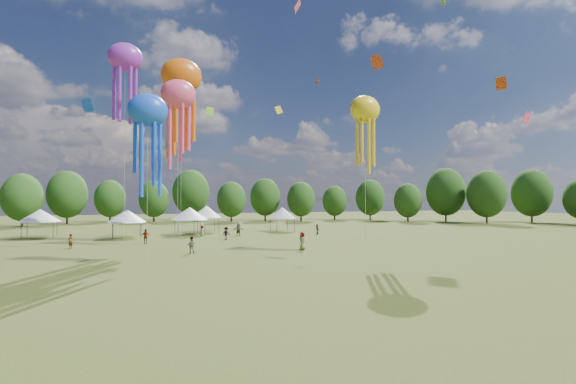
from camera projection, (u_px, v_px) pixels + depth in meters
name	position (u px, v px, depth m)	size (l,w,h in m)	color
ground	(474.00, 351.00, 14.82)	(300.00, 300.00, 0.00)	#384416
spectator_near	(191.00, 245.00, 41.66)	(0.82, 0.64, 1.68)	gray
spectators_far	(233.00, 233.00, 55.78)	(34.42, 21.59, 1.93)	gray
festival_tents	(168.00, 214.00, 63.95)	(41.67, 10.82, 4.44)	#47474C
show_kites	(181.00, 99.00, 49.67)	(27.19, 23.34, 25.93)	#FF4B76
small_kites	(220.00, 6.00, 53.08)	(73.21, 63.55, 46.14)	#FF4B76
treeline	(172.00, 193.00, 71.48)	(201.57, 95.24, 13.43)	#38281C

